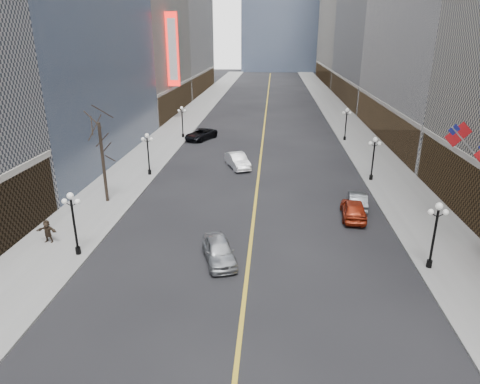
% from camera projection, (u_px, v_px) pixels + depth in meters
% --- Properties ---
extents(sidewalk_east, '(6.00, 230.00, 0.15)m').
position_uv_depth(sidewalk_east, '(355.00, 135.00, 65.19)').
color(sidewalk_east, gray).
rests_on(sidewalk_east, ground).
extents(sidewalk_west, '(6.00, 230.00, 0.15)m').
position_uv_depth(sidewalk_west, '(174.00, 132.00, 67.20)').
color(sidewalk_west, gray).
rests_on(sidewalk_west, ground).
extents(lane_line, '(0.25, 200.00, 0.02)m').
position_uv_depth(lane_line, '(265.00, 121.00, 75.57)').
color(lane_line, gold).
rests_on(lane_line, ground).
extents(streetlamp_east_1, '(1.26, 0.44, 4.52)m').
position_uv_depth(streetlamp_east_1, '(435.00, 229.00, 26.95)').
color(streetlamp_east_1, black).
rests_on(streetlamp_east_1, sidewalk_east).
extents(streetlamp_east_2, '(1.26, 0.44, 4.52)m').
position_uv_depth(streetlamp_east_2, '(374.00, 154.00, 43.79)').
color(streetlamp_east_2, black).
rests_on(streetlamp_east_2, sidewalk_east).
extents(streetlamp_east_3, '(1.26, 0.44, 4.52)m').
position_uv_depth(streetlamp_east_3, '(346.00, 121.00, 60.63)').
color(streetlamp_east_3, black).
rests_on(streetlamp_east_3, sidewalk_east).
extents(streetlamp_west_1, '(1.26, 0.44, 4.52)m').
position_uv_depth(streetlamp_west_1, '(73.00, 217.00, 28.64)').
color(streetlamp_west_1, black).
rests_on(streetlamp_west_1, sidewalk_west).
extents(streetlamp_west_2, '(1.26, 0.44, 4.52)m').
position_uv_depth(streetlamp_west_2, '(148.00, 150.00, 45.48)').
color(streetlamp_west_2, black).
rests_on(streetlamp_west_2, sidewalk_west).
extents(streetlamp_west_3, '(1.26, 0.44, 4.52)m').
position_uv_depth(streetlamp_west_3, '(182.00, 119.00, 62.32)').
color(streetlamp_west_3, black).
rests_on(streetlamp_west_3, sidewalk_west).
extents(flag_5, '(2.87, 0.12, 2.87)m').
position_uv_depth(flag_5, '(460.00, 137.00, 31.73)').
color(flag_5, '#B2B2B7').
rests_on(flag_5, ground).
extents(theatre_marquee, '(2.00, 0.55, 12.00)m').
position_uv_depth(theatre_marquee, '(173.00, 50.00, 72.56)').
color(theatre_marquee, red).
rests_on(theatre_marquee, ground).
extents(tree_west_far, '(3.60, 3.60, 7.92)m').
position_uv_depth(tree_west_far, '(100.00, 135.00, 36.96)').
color(tree_west_far, '#2D231C').
rests_on(tree_west_far, sidewalk_west).
extents(car_nb_near, '(3.18, 5.02, 1.59)m').
position_uv_depth(car_nb_near, '(219.00, 250.00, 28.69)').
color(car_nb_near, '#A1A4A8').
rests_on(car_nb_near, ground).
extents(car_nb_mid, '(3.49, 5.33, 1.66)m').
position_uv_depth(car_nb_mid, '(238.00, 161.00, 48.96)').
color(car_nb_mid, silver).
rests_on(car_nb_mid, ground).
extents(car_nb_far, '(4.75, 6.26, 1.58)m').
position_uv_depth(car_nb_far, '(201.00, 134.00, 62.15)').
color(car_nb_far, black).
rests_on(car_nb_far, ground).
extents(car_sb_mid, '(2.29, 4.92, 1.63)m').
position_uv_depth(car_sb_mid, '(354.00, 209.00, 35.48)').
color(car_sb_mid, '#9B2811').
rests_on(car_sb_mid, ground).
extents(car_sb_far, '(2.06, 4.54, 1.45)m').
position_uv_depth(car_sb_far, '(357.00, 200.00, 37.56)').
color(car_sb_far, '#53575B').
rests_on(car_sb_far, ground).
extents(ped_west_far, '(1.63, 0.60, 1.72)m').
position_uv_depth(ped_west_far, '(47.00, 231.00, 31.00)').
color(ped_west_far, '#31251B').
rests_on(ped_west_far, sidewalk_west).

